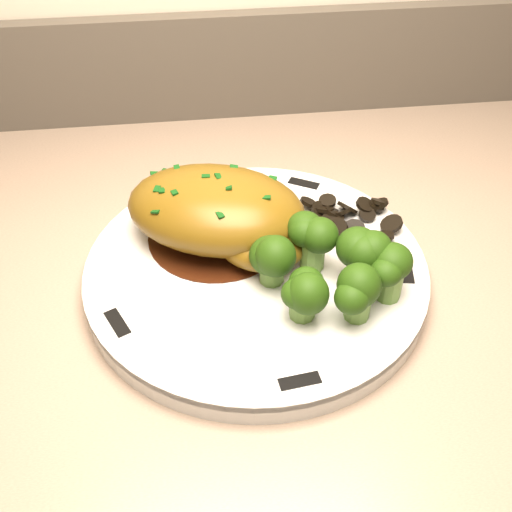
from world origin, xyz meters
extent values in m
cylinder|color=silver|center=(0.52, 1.70, 0.96)|extent=(0.38, 0.38, 0.02)
cube|color=black|center=(0.58, 1.81, 0.97)|extent=(0.03, 0.02, 0.00)
cube|color=black|center=(0.43, 1.79, 0.97)|extent=(0.03, 0.03, 0.00)
cube|color=black|center=(0.40, 1.65, 0.97)|extent=(0.02, 0.03, 0.00)
cube|color=black|center=(0.53, 1.57, 0.97)|extent=(0.03, 0.01, 0.00)
cube|color=black|center=(0.64, 1.68, 0.97)|extent=(0.02, 0.03, 0.00)
cylinder|color=black|center=(0.49, 1.74, 0.97)|extent=(0.12, 0.12, 0.00)
ellipsoid|color=brown|center=(0.49, 1.74, 1.00)|extent=(0.18, 0.15, 0.06)
ellipsoid|color=brown|center=(0.52, 1.70, 0.99)|extent=(0.09, 0.07, 0.03)
cube|color=#0C3B0D|center=(0.45, 1.76, 1.02)|extent=(0.01, 0.00, 0.00)
cube|color=#0C3B0D|center=(0.46, 1.75, 1.03)|extent=(0.01, 0.00, 0.00)
cube|color=#0C3B0D|center=(0.48, 1.75, 1.03)|extent=(0.01, 0.00, 0.00)
cube|color=#0C3B0D|center=(0.50, 1.74, 1.03)|extent=(0.01, 0.00, 0.00)
cube|color=#0C3B0D|center=(0.52, 1.73, 1.03)|extent=(0.01, 0.00, 0.00)
cube|color=#0C3B0D|center=(0.53, 1.73, 1.02)|extent=(0.01, 0.00, 0.00)
cylinder|color=black|center=(0.63, 1.74, 0.97)|extent=(0.02, 0.01, 0.01)
cylinder|color=black|center=(0.63, 1.75, 0.97)|extent=(0.02, 0.02, 0.01)
cylinder|color=black|center=(0.63, 1.75, 0.97)|extent=(0.02, 0.02, 0.01)
cylinder|color=black|center=(0.62, 1.76, 0.97)|extent=(0.02, 0.02, 0.01)
cylinder|color=black|center=(0.61, 1.76, 0.97)|extent=(0.02, 0.02, 0.01)
cylinder|color=black|center=(0.60, 1.76, 0.97)|extent=(0.02, 0.02, 0.01)
cylinder|color=black|center=(0.59, 1.76, 0.97)|extent=(0.02, 0.02, 0.01)
cylinder|color=black|center=(0.58, 1.76, 0.97)|extent=(0.02, 0.02, 0.00)
cylinder|color=black|center=(0.58, 1.75, 0.97)|extent=(0.02, 0.02, 0.01)
cylinder|color=black|center=(0.57, 1.75, 0.97)|extent=(0.02, 0.02, 0.02)
cylinder|color=black|center=(0.57, 1.74, 0.97)|extent=(0.02, 0.02, 0.01)
cylinder|color=black|center=(0.57, 1.74, 0.97)|extent=(0.02, 0.02, 0.01)
cylinder|color=black|center=(0.58, 1.73, 0.97)|extent=(0.03, 0.03, 0.01)
cylinder|color=black|center=(0.58, 1.73, 0.97)|extent=(0.03, 0.03, 0.01)
cylinder|color=black|center=(0.59, 1.72, 0.97)|extent=(0.03, 0.03, 0.02)
cylinder|color=black|center=(0.60, 1.72, 0.97)|extent=(0.02, 0.02, 0.02)
cylinder|color=black|center=(0.61, 1.72, 0.97)|extent=(0.03, 0.03, 0.01)
cylinder|color=black|center=(0.62, 1.73, 0.97)|extent=(0.03, 0.03, 0.01)
cylinder|color=black|center=(0.63, 1.73, 0.97)|extent=(0.03, 0.03, 0.01)
cylinder|color=black|center=(0.63, 1.74, 0.97)|extent=(0.03, 0.03, 0.01)
cylinder|color=olive|center=(0.53, 1.68, 0.98)|extent=(0.02, 0.02, 0.03)
sphere|color=black|center=(0.53, 1.68, 1.00)|extent=(0.03, 0.03, 0.03)
cylinder|color=olive|center=(0.56, 1.69, 0.98)|extent=(0.02, 0.02, 0.03)
sphere|color=black|center=(0.56, 1.69, 1.00)|extent=(0.03, 0.03, 0.03)
cylinder|color=olive|center=(0.60, 1.67, 0.98)|extent=(0.02, 0.02, 0.03)
sphere|color=black|center=(0.60, 1.67, 1.00)|extent=(0.03, 0.03, 0.03)
cylinder|color=olive|center=(0.55, 1.64, 0.98)|extent=(0.02, 0.02, 0.03)
sphere|color=black|center=(0.55, 1.64, 1.00)|extent=(0.03, 0.03, 0.03)
cylinder|color=olive|center=(0.59, 1.63, 0.98)|extent=(0.02, 0.02, 0.03)
sphere|color=black|center=(0.59, 1.63, 1.00)|extent=(0.03, 0.03, 0.03)
cylinder|color=olive|center=(0.62, 1.65, 0.98)|extent=(0.02, 0.02, 0.03)
sphere|color=black|center=(0.62, 1.65, 1.00)|extent=(0.03, 0.03, 0.03)
camera|label=1|loc=(0.47, 1.31, 1.33)|focal=45.00mm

